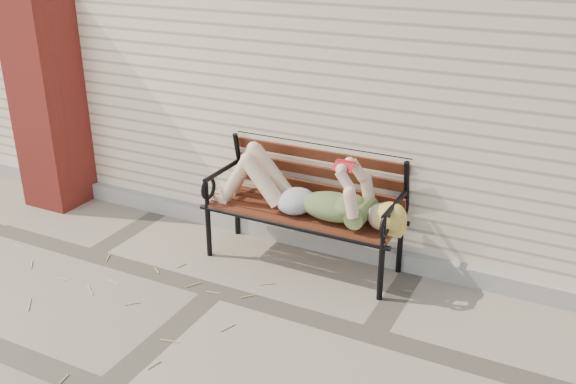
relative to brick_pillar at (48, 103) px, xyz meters
The scene contains 7 objects.
ground 2.62m from the brick_pillar, 18.06° to the right, with size 80.00×80.00×0.00m, color gray.
house_wall 3.26m from the brick_pillar, 44.37° to the left, with size 8.00×4.00×3.00m, color beige.
foundation_strip 2.49m from the brick_pillar, ahead, with size 8.00×0.10×0.15m, color #ACA79B.
brick_pillar is the anchor object (origin of this frame).
garden_bench 2.72m from the brick_pillar, ahead, with size 1.70×0.68×1.10m.
reading_woman 2.73m from the brick_pillar, ahead, with size 1.60×0.36×0.50m.
straw_scatter 1.98m from the brick_pillar, 47.51° to the right, with size 3.06×1.66×0.01m.
Camera 1 is at (2.37, -3.48, 2.61)m, focal length 40.00 mm.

